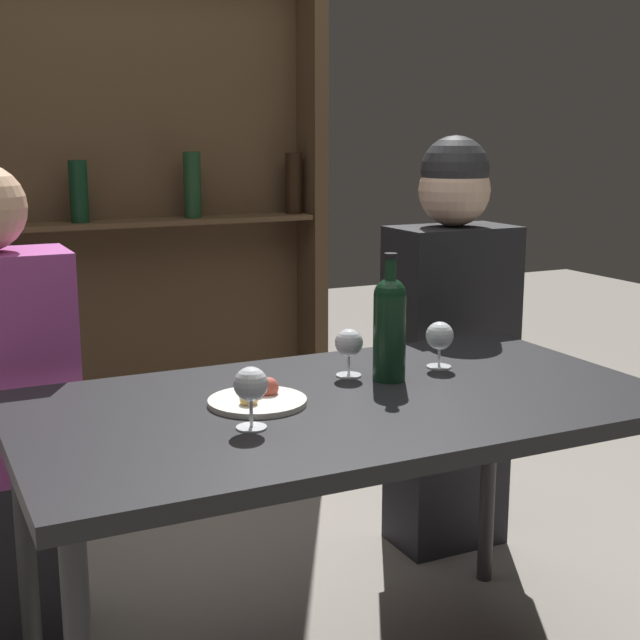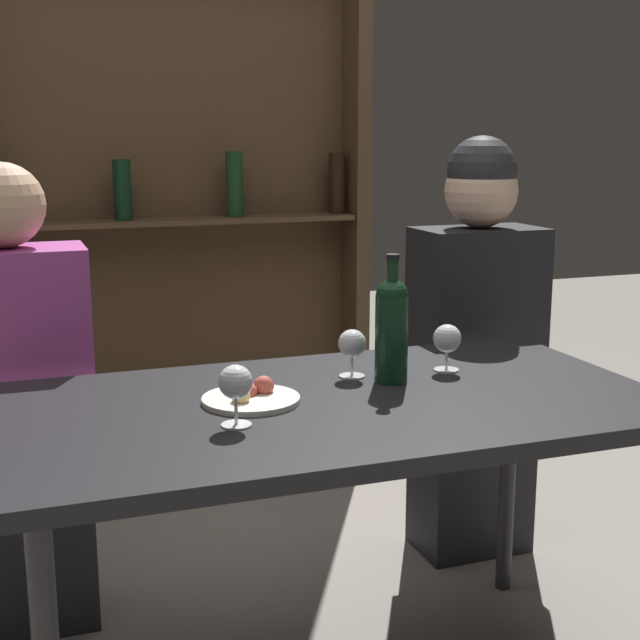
{
  "view_description": "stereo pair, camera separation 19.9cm",
  "coord_description": "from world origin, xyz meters",
  "px_view_note": "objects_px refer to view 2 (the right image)",
  "views": [
    {
      "loc": [
        -0.84,
        -1.64,
        1.28
      ],
      "look_at": [
        0.0,
        0.11,
        0.87
      ],
      "focal_mm": 50.0,
      "sensor_mm": 36.0,
      "label": 1
    },
    {
      "loc": [
        -0.66,
        -1.72,
        1.28
      ],
      "look_at": [
        0.0,
        0.11,
        0.87
      ],
      "focal_mm": 50.0,
      "sensor_mm": 36.0,
      "label": 2
    }
  ],
  "objects_px": {
    "food_plate_0": "(252,397)",
    "seated_person_right": "(475,352)",
    "seated_person_left": "(17,416)",
    "wine_glass_1": "(352,345)",
    "wine_bottle": "(392,325)",
    "wine_glass_0": "(236,384)",
    "wine_glass_2": "(447,340)"
  },
  "relations": [
    {
      "from": "food_plate_0",
      "to": "seated_person_right",
      "type": "xyz_separation_m",
      "value": [
        0.85,
        0.55,
        -0.1
      ]
    },
    {
      "from": "seated_person_left",
      "to": "wine_glass_1",
      "type": "bearing_deg",
      "value": -30.5
    },
    {
      "from": "wine_bottle",
      "to": "food_plate_0",
      "type": "relative_size",
      "value": 1.41
    },
    {
      "from": "wine_bottle",
      "to": "seated_person_right",
      "type": "distance_m",
      "value": 0.75
    },
    {
      "from": "wine_glass_0",
      "to": "food_plate_0",
      "type": "height_order",
      "value": "wine_glass_0"
    },
    {
      "from": "wine_bottle",
      "to": "wine_glass_0",
      "type": "xyz_separation_m",
      "value": [
        -0.41,
        -0.19,
        -0.05
      ]
    },
    {
      "from": "wine_glass_2",
      "to": "seated_person_right",
      "type": "distance_m",
      "value": 0.6
    },
    {
      "from": "food_plate_0",
      "to": "wine_glass_1",
      "type": "bearing_deg",
      "value": 22.35
    },
    {
      "from": "food_plate_0",
      "to": "seated_person_right",
      "type": "height_order",
      "value": "seated_person_right"
    },
    {
      "from": "wine_bottle",
      "to": "wine_glass_1",
      "type": "xyz_separation_m",
      "value": [
        -0.07,
        0.07,
        -0.06
      ]
    },
    {
      "from": "food_plate_0",
      "to": "seated_person_left",
      "type": "height_order",
      "value": "seated_person_left"
    },
    {
      "from": "wine_glass_1",
      "to": "seated_person_right",
      "type": "distance_m",
      "value": 0.75
    },
    {
      "from": "wine_glass_2",
      "to": "food_plate_0",
      "type": "height_order",
      "value": "wine_glass_2"
    },
    {
      "from": "wine_bottle",
      "to": "wine_glass_2",
      "type": "bearing_deg",
      "value": 14.69
    },
    {
      "from": "wine_glass_1",
      "to": "food_plate_0",
      "type": "relative_size",
      "value": 0.54
    },
    {
      "from": "wine_glass_1",
      "to": "seated_person_right",
      "type": "height_order",
      "value": "seated_person_right"
    },
    {
      "from": "wine_bottle",
      "to": "seated_person_left",
      "type": "xyz_separation_m",
      "value": [
        -0.81,
        0.51,
        -0.28
      ]
    },
    {
      "from": "wine_glass_0",
      "to": "seated_person_right",
      "type": "height_order",
      "value": "seated_person_right"
    },
    {
      "from": "wine_bottle",
      "to": "wine_glass_1",
      "type": "relative_size",
      "value": 2.59
    },
    {
      "from": "wine_bottle",
      "to": "seated_person_right",
      "type": "bearing_deg",
      "value": 44.75
    },
    {
      "from": "food_plate_0",
      "to": "wine_bottle",
      "type": "bearing_deg",
      "value": 7.31
    },
    {
      "from": "food_plate_0",
      "to": "seated_person_left",
      "type": "xyz_separation_m",
      "value": [
        -0.47,
        0.55,
        -0.16
      ]
    },
    {
      "from": "wine_bottle",
      "to": "seated_person_left",
      "type": "relative_size",
      "value": 0.24
    },
    {
      "from": "wine_glass_1",
      "to": "wine_glass_2",
      "type": "height_order",
      "value": "same"
    },
    {
      "from": "wine_glass_0",
      "to": "seated_person_left",
      "type": "bearing_deg",
      "value": 119.91
    },
    {
      "from": "wine_glass_0",
      "to": "wine_glass_2",
      "type": "height_order",
      "value": "wine_glass_0"
    },
    {
      "from": "wine_glass_2",
      "to": "seated_person_left",
      "type": "bearing_deg",
      "value": 154.66
    },
    {
      "from": "wine_glass_1",
      "to": "seated_person_right",
      "type": "bearing_deg",
      "value": 37.07
    },
    {
      "from": "wine_bottle",
      "to": "food_plate_0",
      "type": "height_order",
      "value": "wine_bottle"
    },
    {
      "from": "wine_glass_0",
      "to": "wine_glass_1",
      "type": "relative_size",
      "value": 1.08
    },
    {
      "from": "wine_glass_0",
      "to": "seated_person_left",
      "type": "relative_size",
      "value": 0.1
    },
    {
      "from": "wine_glass_1",
      "to": "seated_person_left",
      "type": "distance_m",
      "value": 0.89
    }
  ]
}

